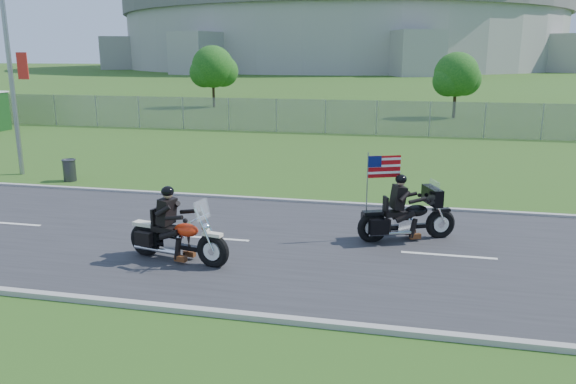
% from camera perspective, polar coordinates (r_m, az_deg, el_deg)
% --- Properties ---
extents(ground, '(420.00, 420.00, 0.00)m').
position_cam_1_polar(ground, '(14.13, -0.47, -5.40)').
color(ground, '#2E4816').
rests_on(ground, ground).
extents(road, '(120.00, 8.00, 0.04)m').
position_cam_1_polar(road, '(14.12, -0.47, -5.33)').
color(road, '#28282B').
rests_on(road, ground).
extents(curb_north, '(120.00, 0.18, 0.12)m').
position_cam_1_polar(curb_north, '(17.91, 2.41, -1.04)').
color(curb_north, '#9E9B93').
rests_on(curb_north, ground).
extents(curb_south, '(120.00, 0.18, 0.12)m').
position_cam_1_polar(curb_south, '(10.50, -5.51, -12.31)').
color(curb_south, '#9E9B93').
rests_on(curb_south, ground).
extents(fence, '(60.00, 0.03, 2.00)m').
position_cam_1_polar(fence, '(34.14, -1.20, 7.79)').
color(fence, gray).
rests_on(fence, ground).
extents(stadium, '(140.40, 140.40, 29.20)m').
position_cam_1_polar(stadium, '(184.75, 5.47, 17.32)').
color(stadium, '#A3A099').
rests_on(stadium, ground).
extents(streetlight, '(0.90, 2.46, 10.00)m').
position_cam_1_polar(streetlight, '(24.36, -26.44, 14.82)').
color(streetlight, gray).
rests_on(streetlight, ground).
extents(tree_fence_near, '(3.52, 3.28, 4.75)m').
position_cam_1_polar(tree_fence_near, '(43.17, 16.78, 11.14)').
color(tree_fence_near, '#382316').
rests_on(tree_fence_near, ground).
extents(tree_fence_mid, '(3.96, 3.69, 5.30)m').
position_cam_1_polar(tree_fence_mid, '(50.00, -7.58, 12.29)').
color(tree_fence_mid, '#382316').
rests_on(tree_fence_mid, ground).
extents(motorcycle_lead, '(2.64, 1.00, 1.79)m').
position_cam_1_polar(motorcycle_lead, '(13.11, -11.28, -4.64)').
color(motorcycle_lead, black).
rests_on(motorcycle_lead, ground).
extents(motorcycle_follow, '(2.49, 1.35, 2.19)m').
position_cam_1_polar(motorcycle_follow, '(14.58, 11.97, -2.63)').
color(motorcycle_follow, black).
rests_on(motorcycle_follow, ground).
extents(trash_can, '(0.58, 0.58, 0.80)m').
position_cam_1_polar(trash_can, '(22.52, -21.32, 2.05)').
color(trash_can, '#303035').
rests_on(trash_can, ground).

